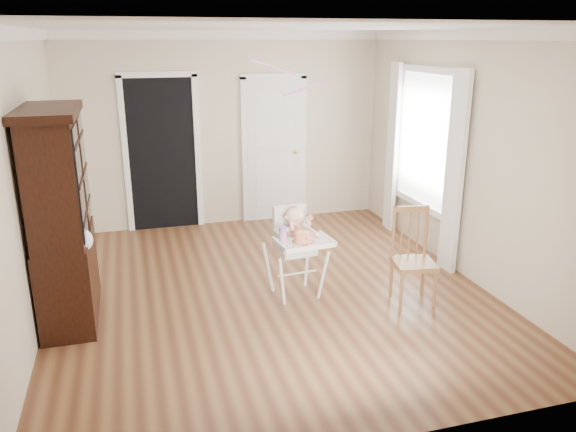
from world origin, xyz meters
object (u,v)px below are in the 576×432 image
object	(u,v)px
cake	(304,237)
dining_chair	(413,260)
high_chair	(295,242)
sippy_cup	(283,234)
china_cabinet	(62,218)

from	to	relation	value
cake	dining_chair	world-z (taller)	dining_chair
cake	high_chair	bearing A→B (deg)	92.88
sippy_cup	china_cabinet	size ratio (longest dim) A/B	0.10
high_chair	dining_chair	bearing A→B (deg)	-28.80
sippy_cup	dining_chair	bearing A→B (deg)	-13.37
cake	dining_chair	bearing A→B (deg)	-11.98
high_chair	china_cabinet	xyz separation A→B (m)	(-2.22, 0.13, 0.41)
cake	sippy_cup	xyz separation A→B (m)	(-0.19, 0.07, 0.03)
sippy_cup	china_cabinet	world-z (taller)	china_cabinet
dining_chair	sippy_cup	bearing A→B (deg)	175.99
cake	dining_chair	xyz separation A→B (m)	(1.09, -0.23, -0.27)
high_chair	sippy_cup	world-z (taller)	high_chair
cake	sippy_cup	distance (m)	0.21
cake	dining_chair	size ratio (longest dim) A/B	0.23
dining_chair	china_cabinet	bearing A→B (deg)	179.20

